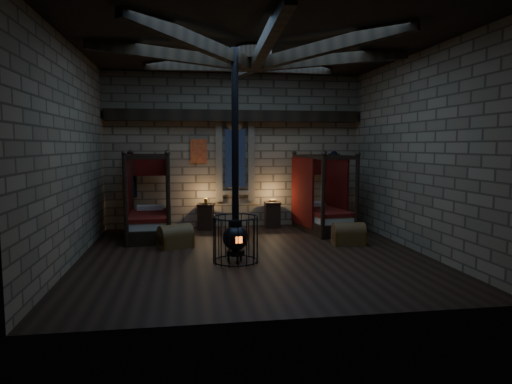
{
  "coord_description": "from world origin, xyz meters",
  "views": [
    {
      "loc": [
        -1.37,
        -9.09,
        2.25
      ],
      "look_at": [
        0.14,
        0.6,
        1.25
      ],
      "focal_mm": 32.0,
      "sensor_mm": 36.0,
      "label": 1
    }
  ],
  "objects": [
    {
      "name": "trunk_left",
      "position": [
        -1.61,
        0.98,
        0.23
      ],
      "size": [
        0.84,
        0.71,
        0.53
      ],
      "rotation": [
        0.0,
        0.0,
        0.42
      ],
      "color": "brown",
      "rests_on": "ground"
    },
    {
      "name": "bed_right",
      "position": [
        2.17,
        2.36,
        0.5
      ],
      "size": [
        1.28,
        2.05,
        2.01
      ],
      "rotation": [
        0.0,
        0.0,
        0.15
      ],
      "color": "black",
      "rests_on": "ground"
    },
    {
      "name": "nightstand_left",
      "position": [
        -0.84,
        3.07,
        0.36
      ],
      "size": [
        0.52,
        0.5,
        0.85
      ],
      "rotation": [
        0.0,
        0.0,
        -0.24
      ],
      "color": "black",
      "rests_on": "ground"
    },
    {
      "name": "nightstand_right",
      "position": [
        0.99,
        3.11,
        0.36
      ],
      "size": [
        0.46,
        0.44,
        0.77
      ],
      "rotation": [
        0.0,
        0.0,
        -0.05
      ],
      "color": "black",
      "rests_on": "ground"
    },
    {
      "name": "bed_left",
      "position": [
        -2.26,
        2.23,
        0.5
      ],
      "size": [
        1.11,
        1.99,
        2.04
      ],
      "rotation": [
        0.0,
        0.0,
        0.04
      ],
      "color": "black",
      "rests_on": "ground"
    },
    {
      "name": "room",
      "position": [
        -0.0,
        0.09,
        3.74
      ],
      "size": [
        7.02,
        7.02,
        4.29
      ],
      "color": "black",
      "rests_on": "ground"
    },
    {
      "name": "trunk_right",
      "position": [
        2.28,
        0.68,
        0.23
      ],
      "size": [
        0.74,
        0.51,
        0.52
      ],
      "rotation": [
        0.0,
        0.0,
        -0.08
      ],
      "color": "brown",
      "rests_on": "ground"
    },
    {
      "name": "stove",
      "position": [
        -0.43,
        -0.5,
        0.57
      ],
      "size": [
        0.88,
        0.88,
        4.05
      ],
      "rotation": [
        0.0,
        0.0,
        0.16
      ],
      "color": "black",
      "rests_on": "ground"
    }
  ]
}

